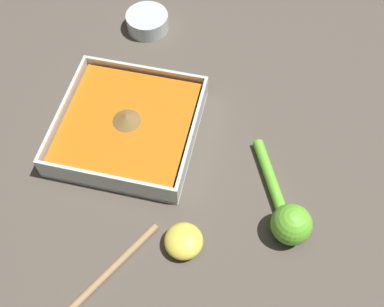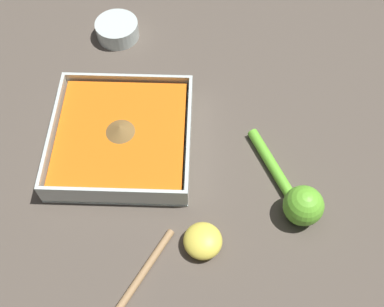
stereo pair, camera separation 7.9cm
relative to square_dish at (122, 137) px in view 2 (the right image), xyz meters
The scene contains 6 objects.
ground_plane 0.04m from the square_dish, 34.58° to the right, with size 4.00×4.00×0.00m, color brown.
square_dish is the anchor object (origin of this frame).
spice_bowl 0.28m from the square_dish, ahead, with size 0.09×0.09×0.04m.
lemon_squeezer 0.33m from the square_dish, 111.00° to the right, with size 0.20×0.12×0.07m.
lemon_half 0.24m from the square_dish, 141.69° to the right, with size 0.06×0.06×0.03m.
wooden_spoon 0.29m from the square_dish, behind, with size 0.22×0.14×0.01m.
Camera 2 is at (-0.47, -0.12, 0.70)m, focal length 42.00 mm.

